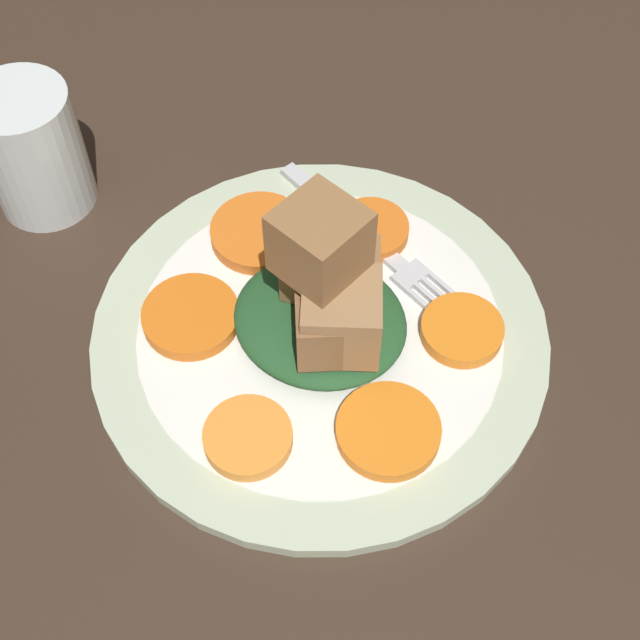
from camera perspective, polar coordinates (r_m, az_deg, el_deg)
The scene contains 11 objects.
table_slab at distance 57.96cm, azimuth -0.00°, elevation -1.73°, with size 120.00×120.00×2.00cm, color #38281E.
plate at distance 56.69cm, azimuth -0.00°, elevation -0.90°, with size 28.96×28.96×1.05cm.
carrot_slice_0 at distance 56.29cm, azimuth 9.07°, elevation -0.64°, with size 5.20×5.20×0.96cm, color orange.
carrot_slice_1 at distance 60.60cm, azimuth 3.28°, elevation 5.79°, with size 5.12×5.12×0.96cm, color orange.
carrot_slice_2 at distance 60.49cm, azimuth -3.91°, elevation 5.61°, with size 6.61×6.61×0.96cm, color orange.
carrot_slice_3 at distance 56.76cm, azimuth -8.26°, elevation 0.23°, with size 6.19×6.19×0.96cm, color orange.
carrot_slice_4 at distance 51.99cm, azimuth -4.67°, elevation -7.48°, with size 5.21×5.21×0.96cm, color orange.
carrot_slice_5 at distance 52.16cm, azimuth 4.39°, elevation -7.07°, with size 6.14×6.14×0.96cm, color orange.
center_pile at distance 53.00cm, azimuth 0.44°, elevation 1.67°, with size 11.02×9.92×10.83cm.
fork at distance 60.04cm, azimuth 3.72°, elevation 4.70°, with size 17.68×8.26×0.40cm.
water_glass at distance 64.29cm, azimuth -17.91°, elevation 10.29°, with size 6.84×6.84×9.24cm.
Camera 1 is at (-14.65, 27.63, 49.79)cm, focal length 50.00 mm.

